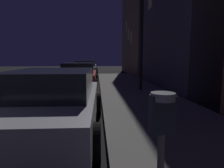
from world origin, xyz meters
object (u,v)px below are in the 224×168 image
(car_white, at_px, (89,66))
(car_silver, at_px, (53,102))
(parking_meter, at_px, (162,131))
(car_red, at_px, (79,75))
(street_lamp, at_px, (142,17))
(car_black, at_px, (86,69))

(car_white, bearing_deg, car_silver, -90.00)
(car_silver, bearing_deg, parking_meter, -63.38)
(parking_meter, relative_size, car_silver, 0.29)
(car_red, distance_m, car_white, 12.76)
(car_silver, height_order, car_red, same)
(parking_meter, bearing_deg, street_lamp, 78.39)
(car_white, bearing_deg, parking_meter, -86.23)
(car_silver, distance_m, car_red, 6.75)
(car_red, height_order, street_lamp, street_lamp)
(car_red, bearing_deg, car_white, 89.99)
(parking_meter, xyz_separation_m, car_black, (-1.48, 16.43, -0.41))
(parking_meter, relative_size, car_red, 0.29)
(car_silver, relative_size, car_red, 1.00)
(car_red, height_order, car_white, same)
(parking_meter, distance_m, car_white, 22.52)
(parking_meter, xyz_separation_m, car_silver, (-1.48, 2.96, -0.41))
(car_black, bearing_deg, parking_meter, -84.85)
(car_red, xyz_separation_m, street_lamp, (3.12, -1.76, 2.89))
(car_silver, bearing_deg, car_white, 90.00)
(parking_meter, distance_m, car_black, 16.50)
(car_red, height_order, car_black, same)
(car_red, relative_size, car_white, 1.04)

